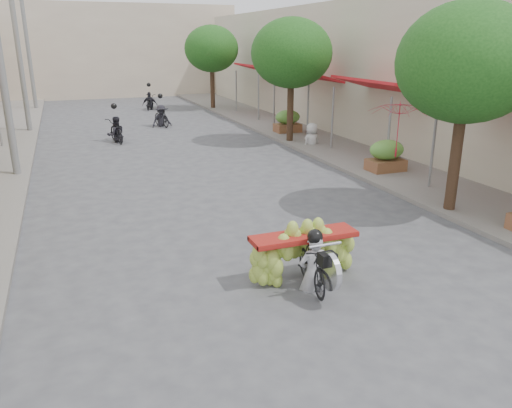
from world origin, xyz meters
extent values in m
plane|color=#4F5054|center=(0.00, 0.00, 0.00)|extent=(120.00, 120.00, 0.00)
cube|color=slate|center=(7.00, 15.00, 0.06)|extent=(4.00, 60.00, 0.12)
cylinder|color=slate|center=(-6.30, 20.80, 1.27)|extent=(0.08, 0.08, 2.55)
cube|color=beige|center=(12.00, 14.00, 3.00)|extent=(8.00, 40.00, 6.00)
cylinder|color=slate|center=(6.30, 5.90, 1.27)|extent=(0.08, 0.08, 2.55)
cube|color=#B1171D|center=(7.12, 10.00, 2.75)|extent=(1.77, 4.20, 0.53)
cylinder|color=slate|center=(6.30, 8.10, 1.27)|extent=(0.08, 0.08, 2.55)
cylinder|color=slate|center=(6.30, 11.90, 1.27)|extent=(0.08, 0.08, 2.55)
cube|color=#B1171D|center=(7.12, 16.00, 2.75)|extent=(1.77, 4.20, 0.53)
cylinder|color=slate|center=(6.30, 14.10, 1.27)|extent=(0.08, 0.08, 2.55)
cylinder|color=slate|center=(6.30, 17.90, 1.27)|extent=(0.08, 0.08, 2.55)
cube|color=#B1171D|center=(7.12, 22.00, 2.75)|extent=(1.77, 4.20, 0.53)
cylinder|color=slate|center=(6.30, 20.10, 1.27)|extent=(0.08, 0.08, 2.55)
cylinder|color=slate|center=(6.30, 23.90, 1.27)|extent=(0.08, 0.08, 2.55)
cube|color=beige|center=(0.00, 38.00, 3.50)|extent=(20.00, 6.00, 7.00)
cylinder|color=slate|center=(-5.40, 21.00, 4.00)|extent=(0.24, 0.24, 8.00)
cylinder|color=slate|center=(-5.40, 30.00, 4.00)|extent=(0.24, 0.24, 8.00)
cylinder|color=#3A2719|center=(5.40, 4.00, 1.60)|extent=(0.28, 0.28, 3.20)
ellipsoid|color=#21581A|center=(5.40, 4.00, 3.80)|extent=(3.40, 3.40, 2.90)
cylinder|color=#3A2719|center=(5.40, 14.00, 1.60)|extent=(0.28, 0.28, 3.20)
ellipsoid|color=#21581A|center=(5.40, 14.00, 3.80)|extent=(3.40, 3.40, 2.90)
cylinder|color=#3A2719|center=(5.40, 26.00, 1.60)|extent=(0.28, 0.28, 3.20)
ellipsoid|color=#21581A|center=(5.40, 26.00, 3.80)|extent=(3.40, 3.40, 2.90)
cube|color=brown|center=(6.20, 8.00, 0.37)|extent=(1.20, 0.80, 0.50)
ellipsoid|color=#5A9A3A|center=(6.20, 8.00, 0.95)|extent=(1.20, 0.88, 0.66)
cube|color=brown|center=(6.20, 16.00, 0.37)|extent=(1.20, 0.80, 0.50)
ellipsoid|color=#5A9A3A|center=(6.20, 16.00, 0.95)|extent=(1.20, 0.88, 0.66)
imported|color=black|center=(0.14, 1.57, 0.45)|extent=(0.67, 1.58, 0.90)
cylinder|color=silver|center=(0.14, 0.92, 0.62)|extent=(0.10, 0.66, 0.66)
cube|color=black|center=(0.14, 1.02, 0.80)|extent=(0.28, 0.22, 0.22)
cylinder|color=silver|center=(0.14, 1.12, 1.02)|extent=(0.60, 0.05, 0.05)
cube|color=maroon|center=(0.14, 1.92, 0.88)|extent=(2.01, 0.55, 0.10)
imported|color=silver|center=(0.14, 1.52, 1.06)|extent=(0.55, 0.40, 1.52)
sphere|color=black|center=(0.14, 1.49, 1.79)|extent=(0.28, 0.28, 0.28)
imported|color=red|center=(6.13, 7.38, 2.50)|extent=(2.44, 2.44, 1.80)
imported|color=silver|center=(5.98, 13.02, 1.00)|extent=(0.98, 0.73, 1.77)
imported|color=black|center=(-1.68, 16.99, 0.49)|extent=(0.91, 1.82, 0.98)
imported|color=black|center=(-1.68, 16.99, 1.12)|extent=(0.86, 0.60, 1.65)
sphere|color=black|center=(-1.68, 16.99, 1.58)|extent=(0.26, 0.26, 0.26)
imported|color=black|center=(0.98, 20.41, 0.51)|extent=(0.88, 1.81, 1.02)
imported|color=black|center=(0.98, 20.41, 1.12)|extent=(1.15, 0.78, 1.65)
sphere|color=black|center=(0.98, 20.41, 1.58)|extent=(0.26, 0.26, 0.26)
imported|color=black|center=(1.56, 27.46, 0.46)|extent=(1.17, 1.76, 0.93)
imported|color=black|center=(1.56, 27.46, 1.12)|extent=(1.10, 0.86, 1.65)
sphere|color=black|center=(1.56, 27.46, 1.58)|extent=(0.26, 0.26, 0.26)
camera|label=1|loc=(-3.72, -5.72, 4.31)|focal=35.00mm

